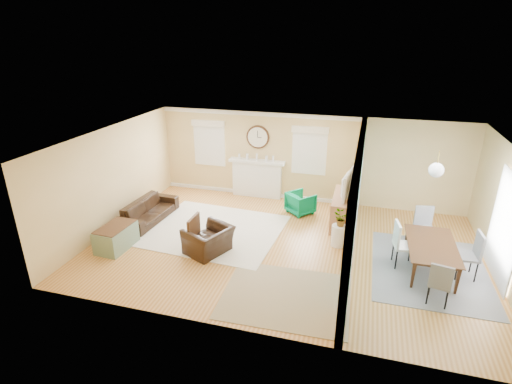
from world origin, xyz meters
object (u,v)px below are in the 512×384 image
sofa (149,211)px  credenza (342,210)px  eames_chair (209,240)px  green_chair (301,203)px  dining_table (431,257)px

sofa → credenza: 5.16m
sofa → eames_chair: (2.20, -1.16, 0.04)m
eames_chair → green_chair: (1.65, 2.74, -0.01)m
credenza → dining_table: size_ratio=0.88×
green_chair → credenza: 1.23m
eames_chair → sofa: bearing=-93.6°
credenza → dining_table: credenza is taller
sofa → dining_table: 7.04m
green_chair → dining_table: dining_table is taller
credenza → eames_chair: bearing=-139.8°
green_chair → credenza: (1.17, -0.36, 0.10)m
green_chair → dining_table: 3.81m
eames_chair → credenza: 3.69m
eames_chair → green_chair: size_ratio=1.46×
green_chair → dining_table: bearing=-173.3°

